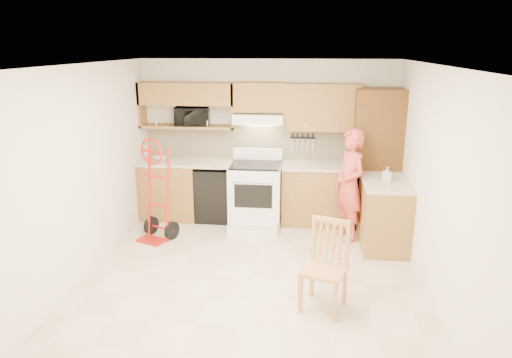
% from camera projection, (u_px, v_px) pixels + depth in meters
% --- Properties ---
extents(floor, '(4.00, 4.50, 0.02)m').
position_uv_depth(floor, '(252.00, 279.00, 5.63)').
color(floor, beige).
rests_on(floor, ground).
extents(ceiling, '(4.00, 4.50, 0.02)m').
position_uv_depth(ceiling, '(251.00, 64.00, 4.93)').
color(ceiling, white).
rests_on(ceiling, ground).
extents(wall_back, '(4.00, 0.02, 2.50)m').
position_uv_depth(wall_back, '(268.00, 140.00, 7.44)').
color(wall_back, white).
rests_on(wall_back, ground).
extents(wall_front, '(4.00, 0.02, 2.50)m').
position_uv_depth(wall_front, '(211.00, 271.00, 3.12)').
color(wall_front, white).
rests_on(wall_front, ground).
extents(wall_left, '(0.02, 4.50, 2.50)m').
position_uv_depth(wall_left, '(82.00, 173.00, 5.49)').
color(wall_left, white).
rests_on(wall_left, ground).
extents(wall_right, '(0.02, 4.50, 2.50)m').
position_uv_depth(wall_right, '(435.00, 184.00, 5.07)').
color(wall_right, white).
rests_on(wall_right, ground).
extents(backsplash, '(3.92, 0.03, 0.55)m').
position_uv_depth(backsplash, '(268.00, 143.00, 7.43)').
color(backsplash, beige).
rests_on(backsplash, wall_back).
extents(lower_cab_left, '(0.90, 0.60, 0.90)m').
position_uv_depth(lower_cab_left, '(170.00, 190.00, 7.53)').
color(lower_cab_left, '#9F7239').
rests_on(lower_cab_left, ground).
extents(dishwasher, '(0.60, 0.60, 0.85)m').
position_uv_depth(dishwasher, '(216.00, 193.00, 7.46)').
color(dishwasher, black).
rests_on(dishwasher, ground).
extents(lower_cab_right, '(1.14, 0.60, 0.90)m').
position_uv_depth(lower_cab_right, '(319.00, 195.00, 7.28)').
color(lower_cab_right, '#9F7239').
rests_on(lower_cab_right, ground).
extents(countertop_left, '(1.50, 0.63, 0.04)m').
position_uv_depth(countertop_left, '(187.00, 162.00, 7.37)').
color(countertop_left, beige).
rests_on(countertop_left, lower_cab_left).
extents(countertop_right, '(1.14, 0.63, 0.04)m').
position_uv_depth(countertop_right, '(320.00, 166.00, 7.15)').
color(countertop_right, beige).
rests_on(countertop_right, lower_cab_right).
extents(cab_return_right, '(0.60, 1.00, 0.90)m').
position_uv_depth(cab_return_right, '(384.00, 215.00, 6.42)').
color(cab_return_right, '#9F7239').
rests_on(cab_return_right, ground).
extents(countertop_return, '(0.63, 1.00, 0.04)m').
position_uv_depth(countertop_return, '(386.00, 182.00, 6.29)').
color(countertop_return, beige).
rests_on(countertop_return, cab_return_right).
extents(pantry_tall, '(0.70, 0.60, 2.10)m').
position_uv_depth(pantry_tall, '(375.00, 159.00, 7.03)').
color(pantry_tall, '#543515').
rests_on(pantry_tall, ground).
extents(upper_cab_left, '(1.50, 0.33, 0.34)m').
position_uv_depth(upper_cab_left, '(187.00, 94.00, 7.20)').
color(upper_cab_left, '#9F7239').
rests_on(upper_cab_left, wall_back).
extents(upper_shelf_mw, '(1.50, 0.33, 0.04)m').
position_uv_depth(upper_shelf_mw, '(188.00, 126.00, 7.34)').
color(upper_shelf_mw, '#9F7239').
rests_on(upper_shelf_mw, wall_back).
extents(upper_cab_center, '(0.76, 0.33, 0.44)m').
position_uv_depth(upper_cab_center, '(259.00, 97.00, 7.09)').
color(upper_cab_center, '#9F7239').
rests_on(upper_cab_center, wall_back).
extents(upper_cab_right, '(1.14, 0.33, 0.70)m').
position_uv_depth(upper_cab_right, '(322.00, 107.00, 7.03)').
color(upper_cab_right, '#9F7239').
rests_on(upper_cab_right, wall_back).
extents(range_hood, '(0.76, 0.46, 0.14)m').
position_uv_depth(range_hood, '(259.00, 118.00, 7.12)').
color(range_hood, white).
rests_on(range_hood, wall_back).
extents(knife_strip, '(0.40, 0.05, 0.29)m').
position_uv_depth(knife_strip, '(302.00, 142.00, 7.33)').
color(knife_strip, black).
rests_on(knife_strip, backsplash).
extents(microwave, '(0.56, 0.41, 0.29)m').
position_uv_depth(microwave, '(192.00, 116.00, 7.29)').
color(microwave, black).
rests_on(microwave, upper_shelf_mw).
extents(range, '(0.78, 1.02, 1.14)m').
position_uv_depth(range, '(255.00, 190.00, 7.12)').
color(range, white).
rests_on(range, ground).
extents(person, '(0.59, 0.69, 1.60)m').
position_uv_depth(person, '(350.00, 185.00, 6.57)').
color(person, '#DC4A42').
rests_on(person, ground).
extents(hand_truck, '(0.68, 0.66, 1.34)m').
position_uv_depth(hand_truck, '(154.00, 195.00, 6.58)').
color(hand_truck, red).
rests_on(hand_truck, ground).
extents(dining_chair, '(0.56, 0.58, 0.96)m').
position_uv_depth(dining_chair, '(324.00, 267.00, 4.86)').
color(dining_chair, tan).
rests_on(dining_chair, ground).
extents(soap_bottle, '(0.11, 0.11, 0.20)m').
position_uv_depth(soap_bottle, '(387.00, 174.00, 6.27)').
color(soap_bottle, white).
rests_on(soap_bottle, countertop_return).
extents(bowl, '(0.28, 0.28, 0.06)m').
position_uv_depth(bowl, '(160.00, 159.00, 7.40)').
color(bowl, white).
rests_on(bowl, countertop_left).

